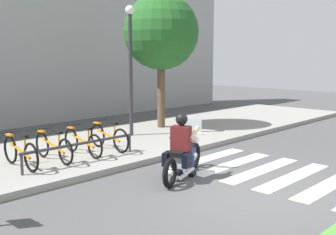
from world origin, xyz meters
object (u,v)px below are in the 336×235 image
bike_rack (81,145)px  bicycle_2 (83,142)px  bicycle_0 (20,152)px  bicycle_3 (109,137)px  bicycle_1 (53,147)px  motorcycle (184,157)px  tree_near_rack (161,32)px  street_lamp (130,59)px  rider (182,141)px

bike_rack → bicycle_2: bearing=53.4°
bicycle_0 → bicycle_3: bearing=0.0°
bicycle_1 → bike_rack: size_ratio=0.56×
motorcycle → bike_rack: 2.47m
bicycle_1 → tree_near_rack: (5.19, 1.55, 2.94)m
bicycle_0 → bicycle_1: 0.82m
bicycle_2 → street_lamp: (2.62, 1.15, 2.04)m
rider → bike_rack: (-1.05, 2.22, -0.26)m
rider → street_lamp: size_ratio=0.34×
bicycle_3 → street_lamp: size_ratio=0.40×
bicycle_1 → bicycle_3: (1.65, -0.00, 0.01)m
street_lamp → motorcycle: bearing=-116.0°
bicycle_2 → bicycle_3: bearing=-0.1°
bicycle_3 → street_lamp: street_lamp is taller
street_lamp → tree_near_rack: 2.01m
bicycle_3 → bicycle_1: bearing=180.0°
bicycle_1 → rider: bearing=-62.2°
rider → bicycle_2: 2.87m
bicycle_2 → motorcycle: bearing=-75.4°
motorcycle → bicycle_1: motorcycle is taller
bicycle_2 → tree_near_rack: size_ratio=0.35×
bicycle_1 → tree_near_rack: tree_near_rack is taller
bicycle_1 → motorcycle: bearing=-60.8°
bike_rack → bicycle_3: bearing=24.2°
motorcycle → rider: size_ratio=1.46×
bike_rack → tree_near_rack: tree_near_rack is taller
bicycle_2 → bicycle_3: bicycle_3 is taller
bicycle_1 → bicycle_3: 1.65m
motorcycle → bicycle_0: size_ratio=1.25×
bicycle_1 → street_lamp: bearing=18.5°
bicycle_3 → bike_rack: bicycle_3 is taller
bicycle_3 → tree_near_rack: (3.55, 1.55, 2.93)m
bicycle_1 → tree_near_rack: size_ratio=0.36×
rider → tree_near_rack: tree_near_rack is taller
bicycle_0 → bike_rack: size_ratio=0.55×
motorcycle → bike_rack: size_ratio=0.68×
motorcycle → bicycle_3: size_ratio=1.25×
bike_rack → tree_near_rack: size_ratio=0.65×
bicycle_0 → bicycle_3: (2.47, 0.00, -0.00)m
street_lamp → tree_near_rack: size_ratio=0.87×
bike_rack → tree_near_rack: 5.96m
bicycle_0 → bicycle_2: size_ratio=1.00×
motorcycle → street_lamp: size_ratio=0.50×
bicycle_2 → tree_near_rack: (4.37, 1.55, 2.94)m
bicycle_3 → bike_rack: (-1.24, -0.55, 0.06)m
rider → bike_rack: rider is taller
rider → bike_rack: bearing=115.4°
motorcycle → tree_near_rack: 6.39m
bicycle_3 → tree_near_rack: 4.86m
motorcycle → bicycle_1: 3.15m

